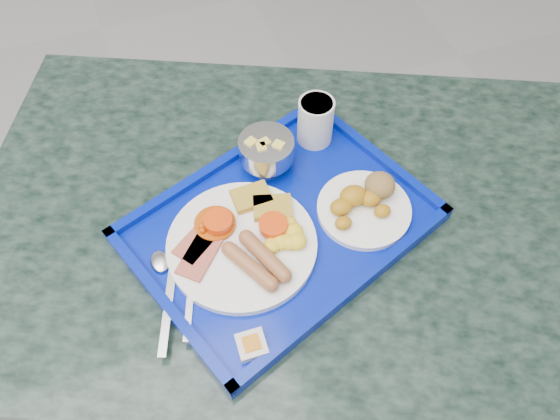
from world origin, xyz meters
name	(u,v)px	position (x,y,z in m)	size (l,w,h in m)	color
table	(289,263)	(0.92, 0.41, 0.51)	(1.30, 1.12, 0.69)	slate
tray	(280,226)	(0.89, 0.39, 0.70)	(0.56, 0.48, 0.03)	#031699
main_plate	(247,240)	(0.83, 0.37, 0.72)	(0.24, 0.24, 0.04)	white
bread_plate	(365,203)	(1.03, 0.37, 0.72)	(0.16, 0.16, 0.05)	white
fruit_bowl	(266,150)	(0.91, 0.51, 0.74)	(0.10, 0.10, 0.07)	#B8B8BA
juice_cup	(316,120)	(1.01, 0.55, 0.75)	(0.06, 0.06, 0.09)	silver
spoon	(168,272)	(0.70, 0.36, 0.71)	(0.07, 0.17, 0.01)	#B8B8BA
knife	(169,300)	(0.69, 0.32, 0.70)	(0.01, 0.18, 0.00)	#B8B8BA
jam_packet	(252,345)	(0.78, 0.21, 0.71)	(0.04, 0.04, 0.02)	silver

